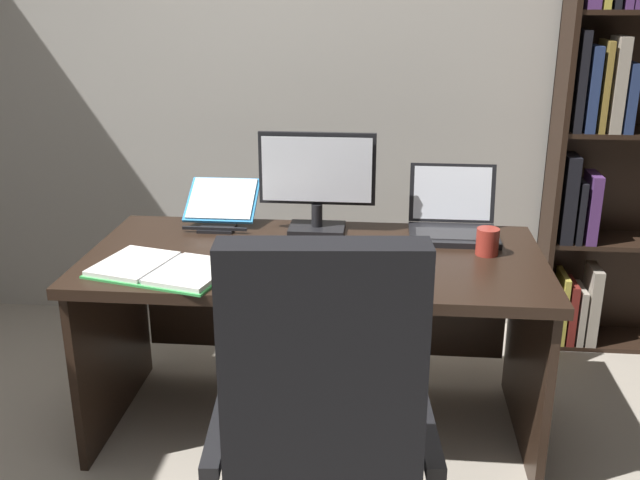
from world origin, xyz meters
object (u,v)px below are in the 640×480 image
object	(u,v)px
desk	(317,294)
office_chair	(323,463)
keyboard	(305,268)
computer_mouse	(393,269)
reading_stand_with_book	(221,204)
pen	(256,248)
monitor	(317,183)
bookshelf	(631,132)
notepad	(251,250)
laptop	(453,221)
open_binder	(162,269)
coffee_mug	(487,242)

from	to	relation	value
desk	office_chair	bearing A→B (deg)	-83.54
keyboard	computer_mouse	world-z (taller)	computer_mouse
keyboard	reading_stand_with_book	xyz separation A→B (m)	(-0.40, 0.51, 0.07)
computer_mouse	pen	size ratio (longest dim) A/B	0.74
monitor	keyboard	world-z (taller)	monitor
bookshelf	notepad	world-z (taller)	bookshelf
laptop	reading_stand_with_book	bearing A→B (deg)	176.31
desk	open_binder	bearing A→B (deg)	-149.26
computer_mouse	desk	bearing A→B (deg)	138.67
reading_stand_with_book	open_binder	world-z (taller)	reading_stand_with_book
keyboard	monitor	bearing A→B (deg)	90.00
office_chair	notepad	xyz separation A→B (m)	(-0.35, 0.89, 0.25)
keyboard	notepad	distance (m)	0.28
office_chair	reading_stand_with_book	distance (m)	1.37
computer_mouse	notepad	distance (m)	0.55
bookshelf	reading_stand_with_book	size ratio (longest dim) A/B	7.18
reading_stand_with_book	notepad	distance (m)	0.38
pen	keyboard	bearing A→B (deg)	-41.88
desk	pen	distance (m)	0.31
laptop	reading_stand_with_book	distance (m)	0.94
office_chair	computer_mouse	world-z (taller)	office_chair
office_chair	monitor	distance (m)	1.24
keyboard	coffee_mug	bearing A→B (deg)	19.47
bookshelf	keyboard	world-z (taller)	bookshelf
reading_stand_with_book	coffee_mug	size ratio (longest dim) A/B	2.91
desk	open_binder	size ratio (longest dim) A/B	3.23
open_binder	desk	bearing A→B (deg)	45.38
notepad	coffee_mug	world-z (taller)	coffee_mug
reading_stand_with_book	pen	distance (m)	0.39
computer_mouse	reading_stand_with_book	bearing A→B (deg)	143.97
monitor	notepad	distance (m)	0.39
monitor	notepad	bearing A→B (deg)	-129.86
reading_stand_with_book	notepad	world-z (taller)	reading_stand_with_book
office_chair	monitor	bearing A→B (deg)	91.17
keyboard	desk	bearing A→B (deg)	85.94
notepad	pen	world-z (taller)	pen
computer_mouse	notepad	xyz separation A→B (m)	(-0.52, 0.18, -0.02)
computer_mouse	open_binder	bearing A→B (deg)	-176.35
pen	reading_stand_with_book	bearing A→B (deg)	121.26
desk	bookshelf	xyz separation A→B (m)	(1.33, 0.77, 0.50)
notepad	desk	bearing A→B (deg)	15.99
laptop	computer_mouse	world-z (taller)	laptop
bookshelf	keyboard	size ratio (longest dim) A/B	4.92
keyboard	computer_mouse	size ratio (longest dim) A/B	4.04
office_chair	keyboard	size ratio (longest dim) A/B	2.66
computer_mouse	office_chair	bearing A→B (deg)	-103.74
computer_mouse	notepad	size ratio (longest dim) A/B	0.50
office_chair	keyboard	bearing A→B (deg)	95.00
reading_stand_with_book	keyboard	bearing A→B (deg)	-51.82
desk	coffee_mug	distance (m)	0.67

